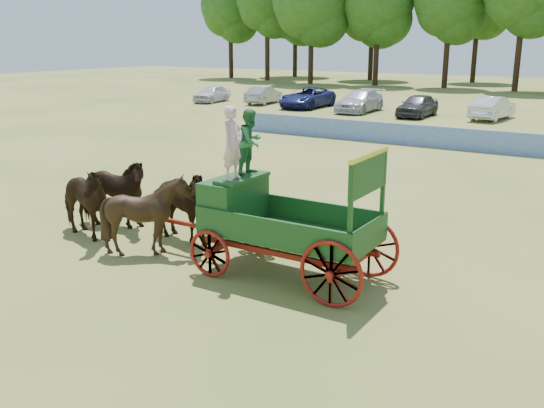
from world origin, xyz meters
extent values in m
plane|color=#A18648|center=(0.00, 0.00, 0.00)|extent=(160.00, 160.00, 0.00)
imported|color=black|center=(-6.85, -0.69, 1.00)|extent=(2.52, 1.48, 2.00)
imported|color=black|center=(-6.85, 0.41, 1.00)|extent=(2.56, 1.62, 2.00)
imported|color=black|center=(-4.45, -0.69, 1.00)|extent=(2.00, 1.82, 2.00)
imported|color=black|center=(-4.45, 0.41, 1.00)|extent=(2.48, 1.36, 2.00)
cube|color=maroon|center=(-2.25, -0.14, 0.60)|extent=(0.12, 2.00, 0.12)
cube|color=maroon|center=(0.75, -0.14, 0.60)|extent=(0.12, 2.00, 0.12)
cube|color=maroon|center=(-0.75, -0.69, 0.72)|extent=(3.80, 0.10, 0.12)
cube|color=maroon|center=(-0.75, 0.41, 0.72)|extent=(3.80, 0.10, 0.12)
cube|color=maroon|center=(-3.15, -0.14, 0.75)|extent=(2.80, 0.09, 0.09)
cube|color=#1B4F1A|center=(-0.75, -0.14, 1.00)|extent=(3.80, 1.80, 0.10)
cube|color=#1B4F1A|center=(-0.75, -1.02, 1.30)|extent=(3.80, 0.06, 0.55)
cube|color=#1B4F1A|center=(-0.75, 0.74, 1.30)|extent=(3.80, 0.06, 0.55)
cube|color=#1B4F1A|center=(1.13, -0.14, 1.30)|extent=(0.06, 1.80, 0.55)
cube|color=#1B4F1A|center=(-2.25, -0.14, 1.55)|extent=(0.85, 1.70, 1.05)
cube|color=#1B4F1A|center=(-2.00, -0.14, 2.12)|extent=(0.55, 1.50, 0.08)
cube|color=#1B4F1A|center=(-2.63, -0.14, 1.35)|extent=(0.10, 1.60, 0.65)
cube|color=#1B4F1A|center=(-2.45, -0.14, 1.05)|extent=(0.55, 1.60, 0.06)
cube|color=#1B4F1A|center=(1.05, -0.94, 1.95)|extent=(0.08, 0.08, 1.80)
cube|color=#1B4F1A|center=(1.05, 0.66, 1.95)|extent=(0.08, 0.08, 1.80)
cube|color=#1B4F1A|center=(1.05, -0.14, 2.55)|extent=(0.07, 1.75, 0.75)
cube|color=gold|center=(1.05, -0.14, 2.95)|extent=(0.08, 1.80, 0.09)
cube|color=gold|center=(1.01, -0.14, 2.55)|extent=(0.02, 1.30, 0.12)
torus|color=maroon|center=(-2.25, -1.09, 0.55)|extent=(1.09, 0.09, 1.09)
torus|color=maroon|center=(-2.25, 0.81, 0.55)|extent=(1.09, 0.09, 1.09)
torus|color=maroon|center=(0.75, -1.09, 0.70)|extent=(1.39, 0.09, 1.39)
torus|color=maroon|center=(0.75, 0.81, 0.70)|extent=(1.39, 0.09, 1.39)
imported|color=beige|center=(-2.00, -0.49, 2.97)|extent=(0.39, 0.59, 1.61)
imported|color=#296F39|center=(-2.00, 0.21, 2.90)|extent=(0.56, 0.72, 1.48)
cube|color=#1F45AC|center=(-1.00, 18.00, 0.53)|extent=(26.00, 0.08, 1.05)
imported|color=silver|center=(-26.00, 29.84, 0.71)|extent=(2.20, 4.36, 1.42)
imported|color=gray|center=(-21.58, 31.05, 0.70)|extent=(1.94, 4.41, 1.41)
imported|color=navy|center=(-17.15, 30.36, 0.78)|extent=(2.66, 5.65, 1.56)
imported|color=silver|center=(-12.56, 29.96, 0.78)|extent=(2.32, 5.44, 1.56)
imported|color=#333338|center=(-8.02, 29.38, 0.77)|extent=(1.85, 4.54, 1.54)
imported|color=silver|center=(-3.35, 30.57, 0.77)|extent=(2.17, 4.81, 1.53)
cylinder|color=#382314|center=(-44.00, 57.54, 2.57)|extent=(0.60, 0.60, 5.14)
sphere|color=#254D14|center=(-44.00, 57.54, 9.46)|extent=(7.81, 7.81, 7.81)
cylinder|color=#382314|center=(-37.08, 55.89, 2.78)|extent=(0.60, 0.60, 5.55)
cylinder|color=#382314|center=(-29.28, 53.14, 2.61)|extent=(0.60, 0.60, 5.21)
cylinder|color=#382314|center=(-21.86, 55.00, 2.50)|extent=(0.60, 0.60, 5.01)
sphere|color=#254D14|center=(-21.86, 55.00, 9.22)|extent=(7.83, 7.83, 7.83)
cylinder|color=#382314|center=(-14.08, 55.70, 2.53)|extent=(0.60, 0.60, 5.06)
cylinder|color=#382314|center=(-6.63, 54.95, 2.83)|extent=(0.60, 0.60, 5.66)
cylinder|color=#382314|center=(-38.00, 64.56, 2.68)|extent=(0.60, 0.60, 5.36)
sphere|color=#254D14|center=(-38.00, 64.56, 9.87)|extent=(9.70, 9.70, 9.70)
cylinder|color=#382314|center=(-26.03, 63.25, 2.50)|extent=(0.60, 0.60, 4.99)
sphere|color=#254D14|center=(-26.03, 63.25, 9.19)|extent=(8.96, 8.96, 8.96)
cylinder|color=#382314|center=(-13.67, 65.95, 2.73)|extent=(0.60, 0.60, 5.46)
camera|label=1|loc=(5.66, -11.09, 5.15)|focal=40.00mm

